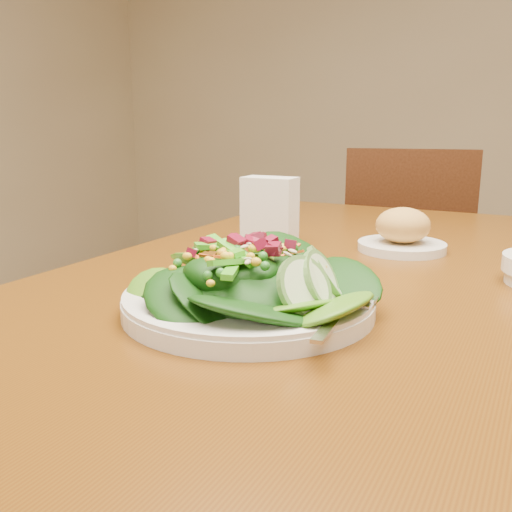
# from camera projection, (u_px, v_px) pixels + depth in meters

# --- Properties ---
(dining_table) EXTENTS (0.90, 1.40, 0.75)m
(dining_table) POSITION_uv_depth(u_px,v_px,m) (368.00, 337.00, 0.89)
(dining_table) COLOR #58310B
(dining_table) RESTS_ON ground_plane
(chair_far) EXTENTS (0.49, 0.49, 0.90)m
(chair_far) POSITION_uv_depth(u_px,v_px,m) (406.00, 274.00, 1.93)
(chair_far) COLOR #3D1D0C
(chair_far) RESTS_ON ground_plane
(salad_plate) EXTENTS (0.31, 0.31, 0.09)m
(salad_plate) POSITION_uv_depth(u_px,v_px,m) (256.00, 287.00, 0.68)
(salad_plate) COLOR white
(salad_plate) RESTS_ON dining_table
(bread_plate) EXTENTS (0.16, 0.16, 0.08)m
(bread_plate) POSITION_uv_depth(u_px,v_px,m) (402.00, 233.00, 1.02)
(bread_plate) COLOR white
(bread_plate) RESTS_ON dining_table
(napkin_holder) EXTENTS (0.10, 0.06, 0.13)m
(napkin_holder) POSITION_uv_depth(u_px,v_px,m) (270.00, 209.00, 1.06)
(napkin_holder) COLOR white
(napkin_holder) RESTS_ON dining_table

